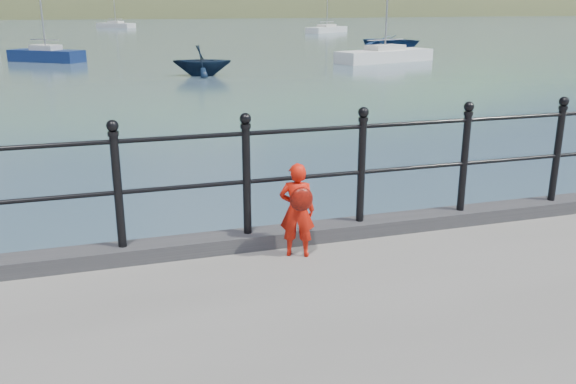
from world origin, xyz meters
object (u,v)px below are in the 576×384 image
object	(u,v)px
launch_blue	(392,41)
sailboat_port	(47,56)
launch_navy	(202,61)
sailboat_deep	(116,26)
child	(297,209)
railing	(306,162)
sailboat_far	(327,30)
sailboat_near	(385,56)

from	to	relation	value
launch_blue	sailboat_port	xyz separation A→B (m)	(-25.88, -5.69, -0.14)
launch_navy	sailboat_deep	world-z (taller)	sailboat_deep
child	launch_navy	world-z (taller)	child
railing	child	distance (m)	0.54
railing	sailboat_far	world-z (taller)	sailboat_far
launch_blue	launch_navy	size ratio (longest dim) A/B	1.69
railing	launch_navy	world-z (taller)	railing
launch_navy	sailboat_near	bearing A→B (deg)	-56.51
child	sailboat_far	xyz separation A→B (m)	(25.79, 67.74, -1.13)
child	launch_blue	distance (m)	46.02
launch_navy	launch_blue	bearing A→B (deg)	-34.89
launch_navy	sailboat_port	bearing A→B (deg)	50.11
sailboat_far	launch_blue	bearing A→B (deg)	-138.19
railing	launch_blue	distance (m)	45.62
railing	sailboat_port	xyz separation A→B (m)	(-4.79, 34.74, -1.48)
child	sailboat_near	distance (m)	32.60
launch_blue	sailboat_near	bearing A→B (deg)	-158.49
sailboat_port	sailboat_deep	bearing A→B (deg)	121.75
sailboat_deep	railing	bearing A→B (deg)	-44.87
child	sailboat_deep	distance (m)	92.18
sailboat_far	sailboat_port	xyz separation A→B (m)	(-30.38, -32.65, -0.00)
railing	sailboat_near	distance (m)	32.22
launch_navy	sailboat_deep	size ratio (longest dim) A/B	0.30
sailboat_port	railing	bearing A→B (deg)	-44.38
launch_blue	launch_navy	distance (m)	24.26
child	sailboat_far	world-z (taller)	sailboat_far
child	sailboat_deep	xyz separation A→B (m)	(1.44, 92.17, -1.13)
railing	sailboat_port	distance (m)	35.10
launch_navy	sailboat_near	xyz separation A→B (m)	(11.77, 4.29, -0.39)
launch_navy	sailboat_deep	bearing A→B (deg)	14.95
sailboat_deep	sailboat_port	xyz separation A→B (m)	(-6.02, -57.07, -0.00)
railing	launch_blue	bearing A→B (deg)	62.46
launch_blue	sailboat_far	world-z (taller)	sailboat_far
sailboat_near	sailboat_deep	bearing A→B (deg)	84.24
child	sailboat_port	xyz separation A→B (m)	(-4.59, 35.09, -1.13)
child	sailboat_near	xyz separation A→B (m)	(14.93, 28.96, -1.13)
sailboat_deep	sailboat_far	world-z (taller)	sailboat_far
launch_blue	child	bearing A→B (deg)	-157.80
sailboat_deep	sailboat_far	xyz separation A→B (m)	(24.35, -24.43, 0.00)
launch_blue	sailboat_far	distance (m)	27.33
sailboat_port	launch_blue	bearing A→B (deg)	50.18
launch_blue	sailboat_port	world-z (taller)	sailboat_port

